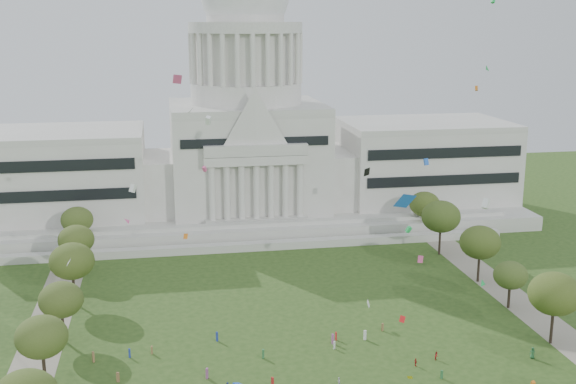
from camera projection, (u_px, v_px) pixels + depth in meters
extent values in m
cube|color=beige|center=(247.00, 210.00, 218.10)|extent=(160.00, 60.00, 4.00)
cube|color=beige|center=(263.00, 246.00, 186.72)|extent=(130.00, 3.00, 2.00)
cube|color=beige|center=(259.00, 231.00, 194.04)|extent=(140.00, 3.00, 5.00)
cube|color=beige|center=(55.00, 175.00, 204.74)|extent=(50.00, 34.00, 22.00)
cube|color=beige|center=(423.00, 162.00, 223.50)|extent=(50.00, 34.00, 22.00)
cube|color=beige|center=(156.00, 183.00, 208.30)|extent=(12.00, 26.00, 16.00)
cube|color=beige|center=(337.00, 176.00, 217.50)|extent=(12.00, 26.00, 16.00)
cube|color=beige|center=(247.00, 159.00, 213.43)|extent=(44.00, 38.00, 28.00)
cube|color=beige|center=(256.00, 160.00, 193.53)|extent=(28.00, 3.00, 2.40)
cube|color=black|center=(46.00, 181.00, 187.81)|extent=(46.00, 0.40, 11.00)
cube|color=black|center=(445.00, 167.00, 206.56)|extent=(46.00, 0.40, 11.00)
cylinder|color=beige|center=(246.00, 93.00, 208.92)|extent=(32.00, 32.00, 6.00)
cylinder|color=beige|center=(246.00, 58.00, 206.60)|extent=(28.00, 28.00, 14.00)
cylinder|color=beige|center=(245.00, 27.00, 204.63)|extent=(32.40, 32.40, 3.00)
cylinder|color=beige|center=(245.00, 7.00, 203.36)|extent=(22.00, 22.00, 8.00)
cube|color=gray|center=(39.00, 352.00, 128.97)|extent=(8.00, 160.00, 0.04)
cube|color=gray|center=(535.00, 315.00, 145.34)|extent=(8.00, 160.00, 0.04)
cylinder|color=black|center=(44.00, 370.00, 116.69)|extent=(0.56, 0.56, 5.47)
ellipsoid|color=#3A4D1B|center=(42.00, 337.00, 115.34)|extent=(8.42, 8.42, 6.89)
cylinder|color=black|center=(552.00, 327.00, 131.94)|extent=(0.56, 0.56, 6.20)
ellipsoid|color=#3D5016|center=(555.00, 294.00, 130.41)|extent=(9.55, 9.55, 7.82)
cylinder|color=black|center=(63.00, 328.00, 132.78)|extent=(0.56, 0.56, 5.27)
ellipsoid|color=#38481A|center=(61.00, 300.00, 131.48)|extent=(8.12, 8.12, 6.65)
cylinder|color=black|center=(509.00, 297.00, 148.49)|extent=(0.56, 0.56, 4.56)
ellipsoid|color=#39521E|center=(511.00, 275.00, 147.37)|extent=(7.01, 7.01, 5.74)
cylinder|color=black|center=(74.00, 290.00, 150.41)|extent=(0.56, 0.56, 6.03)
ellipsoid|color=#374817|center=(72.00, 261.00, 148.93)|extent=(9.29, 9.29, 7.60)
cylinder|color=black|center=(478.00, 269.00, 163.29)|extent=(0.56, 0.56, 5.97)
ellipsoid|color=#344915|center=(480.00, 242.00, 161.82)|extent=(9.19, 9.19, 7.52)
cylinder|color=black|center=(78.00, 263.00, 168.09)|extent=(0.56, 0.56, 5.41)
ellipsoid|color=#3C4B19|center=(76.00, 240.00, 166.76)|extent=(8.33, 8.33, 6.81)
cylinder|color=black|center=(440.00, 242.00, 182.32)|extent=(0.56, 0.56, 6.37)
ellipsoid|color=#2F4716|center=(441.00, 216.00, 180.75)|extent=(9.82, 9.82, 8.03)
cylinder|color=black|center=(79.00, 241.00, 185.18)|extent=(0.56, 0.56, 5.32)
ellipsoid|color=#384B1A|center=(77.00, 220.00, 183.88)|extent=(8.19, 8.19, 6.70)
cylinder|color=black|center=(424.00, 224.00, 200.03)|extent=(0.56, 0.56, 5.47)
ellipsoid|color=#364914|center=(425.00, 204.00, 198.68)|extent=(8.42, 8.42, 6.89)
imported|color=#33723F|center=(533.00, 353.00, 126.48)|extent=(1.21, 1.10, 2.07)
imported|color=#B21E1E|center=(437.00, 356.00, 126.03)|extent=(0.83, 0.86, 1.52)
imported|color=silver|center=(339.00, 382.00, 116.65)|extent=(0.69, 1.07, 1.71)
imported|color=#B21E1E|center=(416.00, 362.00, 123.73)|extent=(0.55, 0.88, 1.43)
cube|color=olive|center=(382.00, 327.00, 137.73)|extent=(0.48, 0.43, 1.54)
cube|color=olive|center=(152.00, 350.00, 128.20)|extent=(0.31, 0.44, 1.52)
cube|color=navy|center=(217.00, 336.00, 133.36)|extent=(0.42, 0.54, 1.78)
cube|color=olive|center=(93.00, 357.00, 125.10)|extent=(0.48, 0.58, 1.91)
cube|color=silver|center=(365.00, 335.00, 133.88)|extent=(0.52, 0.36, 1.85)
cube|color=#B21E1E|center=(336.00, 336.00, 133.80)|extent=(0.27, 0.42, 1.56)
cube|color=#33723F|center=(442.00, 374.00, 119.38)|extent=(0.46, 0.43, 1.49)
cube|color=#33723F|center=(263.00, 354.00, 126.52)|extent=(0.44, 0.52, 1.69)
cube|color=#994C8C|center=(207.00, 373.00, 119.35)|extent=(0.48, 0.57, 1.85)
cube|color=silver|center=(334.00, 345.00, 130.14)|extent=(0.45, 0.44, 1.47)
cube|color=#994C8C|center=(333.00, 339.00, 132.21)|extent=(0.38, 0.54, 1.90)
cube|color=#B21E1E|center=(273.00, 382.00, 116.68)|extent=(0.42, 0.51, 1.67)
cube|color=olive|center=(118.00, 377.00, 118.22)|extent=(0.52, 0.40, 1.73)
cube|color=navy|center=(130.00, 353.00, 126.84)|extent=(0.38, 0.49, 1.65)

